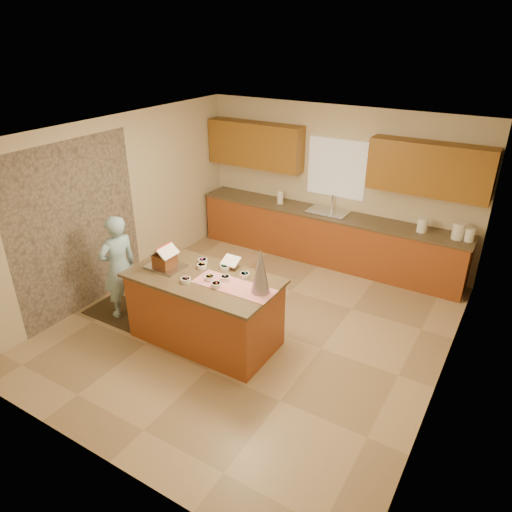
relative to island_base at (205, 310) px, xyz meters
name	(u,v)px	position (x,y,z in m)	size (l,w,h in m)	color
floor	(255,325)	(0.40, 0.62, -0.46)	(5.50, 5.50, 0.00)	tan
ceiling	(254,135)	(0.40, 0.62, 2.24)	(5.50, 5.50, 0.00)	silver
wall_back	(336,185)	(0.40, 3.37, 0.89)	(5.50, 5.50, 0.00)	beige
wall_front	(88,352)	(0.40, -2.13, 0.89)	(5.50, 5.50, 0.00)	beige
wall_left	(117,205)	(-2.10, 0.62, 0.89)	(5.50, 5.50, 0.00)	beige
wall_right	(456,289)	(2.90, 0.62, 0.89)	(5.50, 5.50, 0.00)	beige
stone_accent	(77,229)	(-2.08, -0.18, 0.79)	(2.50, 2.50, 0.00)	gray
window_curtain	(337,168)	(0.40, 3.34, 1.19)	(1.05, 0.03, 1.00)	white
back_counter_base	(326,238)	(0.40, 3.07, -0.02)	(4.80, 0.60, 0.88)	brown
back_counter_top	(328,214)	(0.40, 3.07, 0.44)	(4.85, 0.63, 0.04)	brown
upper_cabinet_left	(255,145)	(-1.15, 3.19, 1.44)	(1.85, 0.35, 0.80)	brown
upper_cabinet_right	(429,169)	(1.95, 3.19, 1.44)	(1.85, 0.35, 0.80)	brown
sink	(327,214)	(0.40, 3.07, 0.43)	(0.70, 0.45, 0.12)	silver
faucet	(332,202)	(0.40, 3.25, 0.60)	(0.03, 0.03, 0.28)	silver
island_base	(205,310)	(0.00, 0.00, 0.00)	(1.90, 0.95, 0.93)	brown
island_top	(203,278)	(0.00, 0.00, 0.49)	(1.99, 1.04, 0.04)	brown
table_runner	(234,286)	(0.48, 0.00, 0.51)	(1.06, 0.38, 0.01)	red
baking_tray	(166,267)	(-0.58, -0.05, 0.52)	(0.49, 0.36, 0.03)	silver
cookbook	(231,261)	(0.16, 0.40, 0.60)	(0.23, 0.02, 0.19)	white
tinsel_tree	(261,271)	(0.82, 0.05, 0.80)	(0.23, 0.23, 0.58)	silver
rug	(123,312)	(-1.47, -0.11, -0.46)	(1.04, 0.68, 0.01)	black
boy	(119,267)	(-1.42, -0.11, 0.32)	(0.56, 0.37, 1.54)	#97C3D6
canister_a	(422,225)	(2.00, 3.07, 0.57)	(0.16, 0.16, 0.22)	white
canister_b	(458,231)	(2.54, 3.07, 0.59)	(0.18, 0.18, 0.26)	white
canister_c	(469,235)	(2.70, 3.07, 0.56)	(0.14, 0.14, 0.20)	white
paper_towel	(280,197)	(-0.55, 3.07, 0.58)	(0.11, 0.11, 0.24)	white
gingerbread_house	(165,258)	(-0.58, -0.05, 0.64)	(0.29, 0.30, 0.30)	brown
candy_bowls	(214,274)	(0.10, 0.10, 0.54)	(0.82, 0.66, 0.06)	orange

